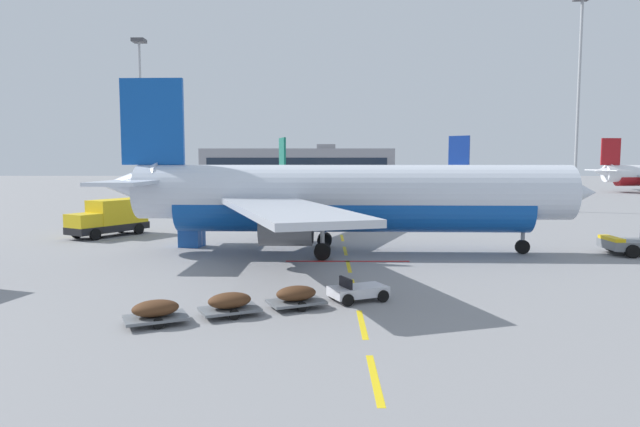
# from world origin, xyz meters

# --- Properties ---
(ground) EXTENTS (400.00, 400.00, 0.00)m
(ground) POSITION_xyz_m (40.00, 40.00, 0.00)
(ground) COLOR gray
(apron_paint_markings) EXTENTS (8.00, 95.24, 0.01)m
(apron_paint_markings) POSITION_xyz_m (18.00, 37.09, 0.00)
(apron_paint_markings) COLOR yellow
(apron_paint_markings) RESTS_ON ground
(airliner_foreground) EXTENTS (34.73, 34.62, 12.20)m
(airliner_foreground) POSITION_xyz_m (17.86, 25.36, 3.95)
(airliner_foreground) COLOR silver
(airliner_foreground) RESTS_ON ground
(airliner_mid_left) EXTENTS (28.65, 26.56, 11.14)m
(airliner_mid_left) POSITION_xyz_m (31.42, 96.78, 3.61)
(airliner_mid_left) COLOR silver
(airliner_mid_left) RESTS_ON ground
(airliner_far_center) EXTENTS (26.98, 27.79, 9.90)m
(airliner_far_center) POSITION_xyz_m (13.38, 57.94, 3.20)
(airliner_far_center) COLOR white
(airliner_far_center) RESTS_ON ground
(ground_power_truck) EXTENTS (5.65, 7.24, 3.14)m
(ground_power_truck) POSITION_xyz_m (-2.03, 34.23, 1.65)
(ground_power_truck) COLOR black
(ground_power_truck) RESTS_ON ground
(baggage_train) EXTENTS (11.11, 6.28, 1.14)m
(baggage_train) POSITION_xyz_m (13.93, 9.80, 0.53)
(baggage_train) COLOR silver
(baggage_train) RESTS_ON ground
(uld_cargo_container) EXTENTS (1.83, 1.79, 1.60)m
(uld_cargo_container) POSITION_xyz_m (6.45, 28.22, 0.80)
(uld_cargo_container) COLOR #194C9E
(uld_cargo_container) RESTS_ON ground
(apron_light_mast_near) EXTENTS (1.80, 1.80, 23.86)m
(apron_light_mast_near) POSITION_xyz_m (-9.96, 67.56, 14.91)
(apron_light_mast_near) COLOR slate
(apron_light_mast_near) RESTS_ON ground
(apron_light_mast_far) EXTENTS (1.80, 1.80, 26.88)m
(apron_light_mast_far) POSITION_xyz_m (48.41, 57.72, 16.56)
(apron_light_mast_far) COLOR slate
(apron_light_mast_far) RESTS_ON ground
(terminal_satellite) EXTENTS (60.26, 22.54, 12.03)m
(terminal_satellite) POSITION_xyz_m (8.02, 169.17, 5.24)
(terminal_satellite) COLOR gray
(terminal_satellite) RESTS_ON ground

